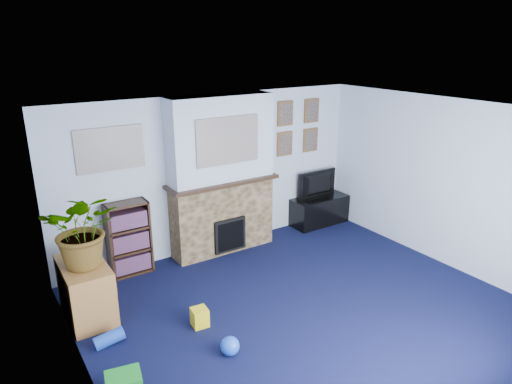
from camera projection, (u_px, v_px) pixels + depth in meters
floor at (305, 310)px, 5.57m from camera, size 5.00×4.50×0.01m
ceiling at (313, 114)px, 4.80m from camera, size 5.00×4.50×0.01m
wall_back at (215, 173)px, 6.97m from camera, size 5.00×0.04×2.40m
wall_front at (501, 315)px, 3.40m from camera, size 5.00×0.04×2.40m
wall_left at (82, 280)px, 3.89m from camera, size 0.04×4.50×2.40m
wall_right at (445, 183)px, 6.48m from camera, size 0.04×4.50×2.40m
chimney_breast at (222, 177)px, 6.82m from camera, size 1.72×0.50×2.40m
collage_main at (228, 141)px, 6.46m from camera, size 1.00×0.03×0.68m
collage_left at (110, 149)px, 5.97m from camera, size 0.90×0.03×0.58m
portrait_tl at (285, 113)px, 7.37m from camera, size 0.30×0.03×0.40m
portrait_tr at (312, 111)px, 7.66m from camera, size 0.30×0.03×0.40m
portrait_bl at (285, 144)px, 7.53m from camera, size 0.30×0.03×0.40m
portrait_br at (310, 140)px, 7.82m from camera, size 0.30×0.03×0.40m
tv_stand at (319, 212)px, 8.12m from camera, size 1.04×0.44×0.49m
television at (320, 185)px, 7.98m from camera, size 0.81×0.11×0.46m
bookshelf at (129, 240)px, 6.33m from camera, size 0.58×0.28×1.05m
sideboard at (86, 290)px, 5.37m from camera, size 0.49×0.88×0.69m
potted_plant at (83, 229)px, 5.10m from camera, size 1.02×0.96×0.90m
mantel_clock at (216, 177)px, 6.71m from camera, size 0.09×0.05×0.12m
mantel_candle at (236, 173)px, 6.88m from camera, size 0.05×0.05×0.16m
mantel_teddy at (194, 181)px, 6.52m from camera, size 0.14×0.14×0.14m
mantel_can at (260, 170)px, 7.11m from camera, size 0.05×0.05×0.11m
toy_ball at (230, 347)px, 4.78m from camera, size 0.21×0.21×0.21m
toy_block at (200, 317)px, 5.25m from camera, size 0.19×0.19×0.22m
toy_tube at (109, 338)px, 4.94m from camera, size 0.34×0.15×0.19m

